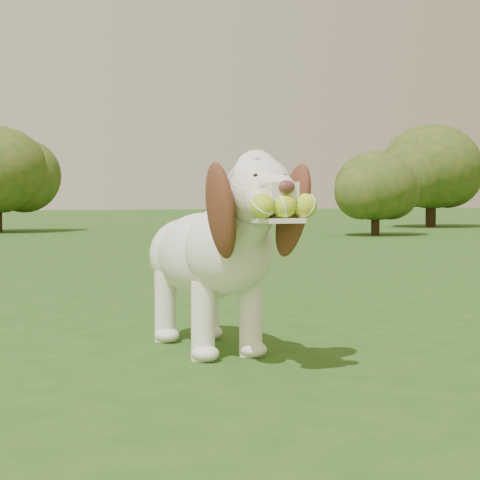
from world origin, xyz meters
name	(u,v)px	position (x,y,z in m)	size (l,w,h in m)	color
ground	(273,354)	(0.00, 0.00, 0.00)	(80.00, 80.00, 0.00)	#224B15
dog	(215,248)	(-0.21, 0.12, 0.43)	(0.43, 1.23, 0.81)	white
shrub_d	(376,186)	(5.81, 8.75, 0.84)	(1.37, 1.37, 1.42)	#382314
shrub_h	(431,167)	(9.04, 11.76, 1.32)	(2.16, 2.16, 2.24)	#382314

